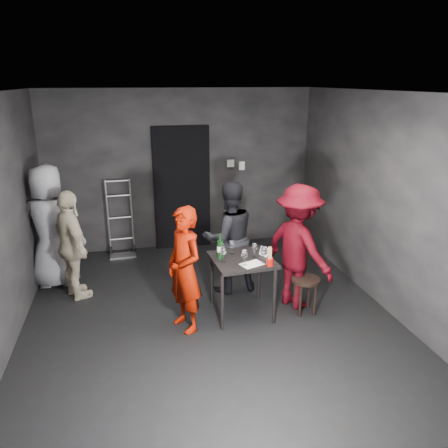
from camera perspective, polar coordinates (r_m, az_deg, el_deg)
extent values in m
cube|color=black|center=(5.65, -1.96, -11.65)|extent=(4.50, 5.00, 0.02)
cube|color=silver|center=(4.89, -2.32, 16.88)|extent=(4.50, 5.00, 0.02)
cube|color=black|center=(7.51, -5.63, 6.96)|extent=(4.50, 0.04, 2.70)
cube|color=black|center=(2.88, 7.19, -12.64)|extent=(4.50, 0.04, 2.70)
cube|color=black|center=(5.22, -27.21, -0.15)|extent=(0.04, 5.00, 2.70)
cube|color=black|center=(5.92, 19.82, 2.84)|extent=(0.04, 5.00, 2.70)
cube|color=black|center=(7.52, -5.50, 4.63)|extent=(0.95, 0.10, 2.10)
cube|color=#B7B7B2|center=(7.59, 0.83, 7.93)|extent=(0.12, 0.06, 0.12)
cube|color=#B7B7B2|center=(7.65, 2.30, 7.62)|extent=(0.10, 0.06, 0.14)
cylinder|color=#B2B2B7|center=(7.45, -14.89, 0.72)|extent=(0.03, 0.03, 1.29)
cylinder|color=#B2B2B7|center=(7.44, -11.93, 0.92)|extent=(0.03, 0.03, 1.29)
cube|color=#B2B2B7|center=(7.54, -13.06, -4.03)|extent=(0.43, 0.24, 0.03)
cylinder|color=black|center=(7.67, -14.54, -3.23)|extent=(0.04, 0.16, 0.16)
cylinder|color=black|center=(7.66, -11.66, -3.04)|extent=(0.04, 0.16, 0.16)
cube|color=black|center=(5.35, 2.38, -4.70)|extent=(0.72, 0.72, 0.04)
cylinder|color=black|center=(5.17, -0.24, -10.20)|extent=(0.04, 0.04, 0.71)
cylinder|color=black|center=(5.32, 6.60, -9.42)|extent=(0.04, 0.04, 0.71)
cylinder|color=black|center=(5.73, -1.61, -7.20)|extent=(0.04, 0.04, 0.71)
cylinder|color=black|center=(5.87, 4.58, -6.60)|extent=(0.04, 0.04, 0.71)
cylinder|color=#331E13|center=(5.58, 10.63, -7.17)|extent=(0.36, 0.36, 0.04)
cylinder|color=#331E13|center=(5.80, 11.00, -8.85)|extent=(0.04, 0.04, 0.41)
cylinder|color=#331E13|center=(5.73, 9.21, -9.09)|extent=(0.04, 0.04, 0.41)
cylinder|color=#331E13|center=(5.58, 9.94, -9.97)|extent=(0.04, 0.04, 0.41)
cylinder|color=#331E13|center=(5.65, 11.78, -9.71)|extent=(0.04, 0.04, 0.41)
imported|color=#8D1100|center=(5.05, -5.15, -5.99)|extent=(0.56, 0.65, 1.50)
imported|color=black|center=(5.94, 0.70, -1.51)|extent=(0.83, 0.52, 1.61)
imported|color=#42030B|center=(5.58, 9.73, -2.40)|extent=(0.95, 1.24, 1.74)
imported|color=#C2B597|center=(6.09, -19.23, -2.75)|extent=(0.76, 0.96, 1.48)
imported|color=gray|center=(6.48, -21.78, 0.87)|extent=(1.04, 0.62, 2.05)
cube|color=white|center=(5.18, 3.67, -5.25)|extent=(0.31, 0.26, 0.00)
cylinder|color=black|center=(5.30, -0.51, -3.35)|extent=(0.08, 0.08, 0.23)
cylinder|color=black|center=(5.25, -0.52, -1.74)|extent=(0.03, 0.03, 0.09)
cylinder|color=white|center=(5.30, -0.51, -3.25)|extent=(0.08, 0.08, 0.07)
cylinder|color=#A00C05|center=(5.15, 6.00, -4.97)|extent=(0.08, 0.08, 0.09)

